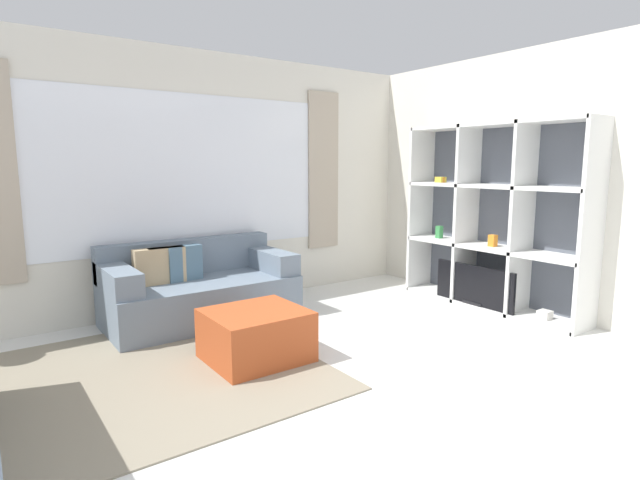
# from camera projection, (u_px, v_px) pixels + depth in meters

# --- Properties ---
(ground_plane) EXTENTS (16.00, 16.00, 0.00)m
(ground_plane) POSITION_uv_depth(u_px,v_px,m) (393.00, 430.00, 2.90)
(ground_plane) COLOR silver
(wall_back) EXTENTS (6.88, 0.11, 2.70)m
(wall_back) POSITION_uv_depth(u_px,v_px,m) (186.00, 181.00, 5.21)
(wall_back) COLOR silver
(wall_back) RESTS_ON ground_plane
(wall_right) EXTENTS (0.07, 4.30, 2.70)m
(wall_right) POSITION_uv_depth(u_px,v_px,m) (485.00, 181.00, 5.60)
(wall_right) COLOR silver
(wall_right) RESTS_ON ground_plane
(area_rug) EXTENTS (2.54, 2.26, 0.01)m
(area_rug) POSITION_uv_depth(u_px,v_px,m) (136.00, 378.00, 3.60)
(area_rug) COLOR gray
(area_rug) RESTS_ON ground_plane
(shelving_unit) EXTENTS (0.42, 2.09, 1.96)m
(shelving_unit) POSITION_uv_depth(u_px,v_px,m) (494.00, 221.00, 5.31)
(shelving_unit) COLOR #515660
(shelving_unit) RESTS_ON ground_plane
(couch_main) EXTENTS (1.79, 0.89, 0.78)m
(couch_main) POSITION_uv_depth(u_px,v_px,m) (198.00, 290.00, 4.91)
(couch_main) COLOR slate
(couch_main) RESTS_ON ground_plane
(ottoman) EXTENTS (0.73, 0.67, 0.41)m
(ottoman) POSITION_uv_depth(u_px,v_px,m) (256.00, 336.00, 3.91)
(ottoman) COLOR #B74C23
(ottoman) RESTS_ON ground_plane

